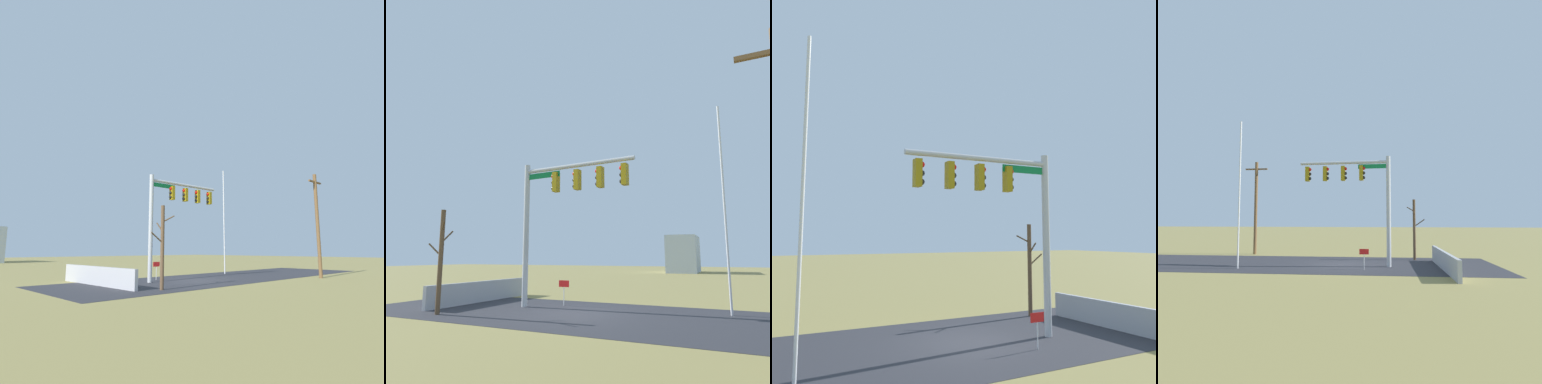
# 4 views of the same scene
# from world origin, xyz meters

# --- Properties ---
(ground_plane) EXTENTS (160.00, 160.00, 0.00)m
(ground_plane) POSITION_xyz_m (0.00, 0.00, 0.00)
(ground_plane) COLOR olive
(road_surface) EXTENTS (28.00, 8.00, 0.01)m
(road_surface) POSITION_xyz_m (-4.00, 0.00, 0.01)
(road_surface) COLOR #2D2D33
(road_surface) RESTS_ON ground_plane
(sidewalk_corner) EXTENTS (6.00, 6.00, 0.01)m
(sidewalk_corner) POSITION_xyz_m (4.12, -0.82, 0.00)
(sidewalk_corner) COLOR #B7B5AD
(sidewalk_corner) RESTS_ON ground_plane
(retaining_fence) EXTENTS (0.20, 8.05, 1.09)m
(retaining_fence) POSITION_xyz_m (6.32, -1.69, 0.54)
(retaining_fence) COLOR #A8A8AD
(retaining_fence) RESTS_ON ground_plane
(signal_mast) EXTENTS (5.91, 0.61, 7.00)m
(signal_mast) POSITION_xyz_m (1.30, -0.72, 5.01)
(signal_mast) COLOR #B2B5BA
(signal_mast) RESTS_ON ground_plane
(flagpole) EXTENTS (0.10, 0.10, 9.07)m
(flagpole) POSITION_xyz_m (-6.04, -2.34, 4.54)
(flagpole) COLOR silver
(flagpole) RESTS_ON ground_plane
(utility_pole) EXTENTS (1.90, 0.26, 7.80)m
(utility_pole) POSITION_xyz_m (-7.98, 5.23, 4.06)
(utility_pole) COLOR brown
(utility_pole) RESTS_ON ground_plane
(bare_tree) EXTENTS (1.27, 1.02, 4.40)m
(bare_tree) POSITION_xyz_m (5.04, 2.75, 2.26)
(bare_tree) COLOR brown
(bare_tree) RESTS_ON ground_plane
(open_sign) EXTENTS (0.56, 0.04, 1.22)m
(open_sign) POSITION_xyz_m (1.62, -2.05, 0.91)
(open_sign) COLOR silver
(open_sign) RESTS_ON ground_plane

